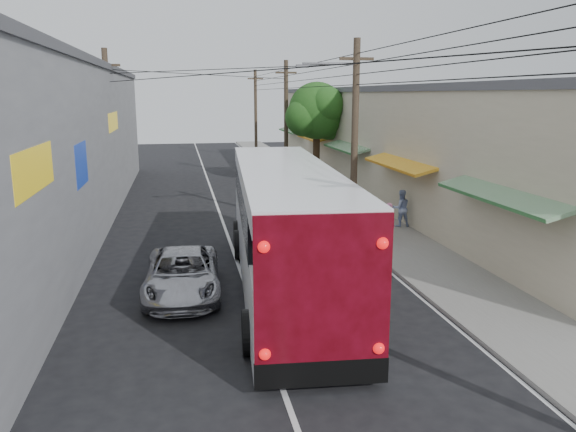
% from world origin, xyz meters
% --- Properties ---
extents(ground, '(120.00, 120.00, 0.00)m').
position_xyz_m(ground, '(0.00, 0.00, 0.00)').
color(ground, black).
rests_on(ground, ground).
extents(sidewalk, '(3.00, 80.00, 0.12)m').
position_xyz_m(sidewalk, '(6.50, 20.00, 0.06)').
color(sidewalk, slate).
rests_on(sidewalk, ground).
extents(building_right, '(7.09, 40.00, 6.25)m').
position_xyz_m(building_right, '(10.99, 22.00, 3.15)').
color(building_right, beige).
rests_on(building_right, ground).
extents(building_left, '(7.20, 36.00, 7.25)m').
position_xyz_m(building_left, '(-8.50, 18.00, 3.65)').
color(building_left, gray).
rests_on(building_left, ground).
extents(utility_poles, '(11.80, 45.28, 8.00)m').
position_xyz_m(utility_poles, '(3.13, 20.33, 4.13)').
color(utility_poles, '#473828').
rests_on(utility_poles, ground).
extents(street_tree, '(4.40, 4.00, 6.60)m').
position_xyz_m(street_tree, '(6.87, 26.02, 4.67)').
color(street_tree, '#3F2B19').
rests_on(street_tree, ground).
extents(coach_bus, '(3.76, 13.10, 3.73)m').
position_xyz_m(coach_bus, '(1.21, 7.18, 1.93)').
color(coach_bus, white).
rests_on(coach_bus, ground).
extents(jeepney, '(2.31, 4.73, 1.29)m').
position_xyz_m(jeepney, '(-1.92, 7.00, 0.65)').
color(jeepney, '#A9A8AF').
rests_on(jeepney, ground).
extents(parked_suv, '(2.05, 4.97, 1.44)m').
position_xyz_m(parked_suv, '(4.60, 15.08, 0.72)').
color(parked_suv, '#97969D').
rests_on(parked_suv, ground).
extents(parked_car_mid, '(1.99, 4.69, 1.58)m').
position_xyz_m(parked_car_mid, '(4.14, 21.15, 0.79)').
color(parked_car_mid, '#25262A').
rests_on(parked_car_mid, ground).
extents(parked_car_far, '(1.92, 4.62, 1.48)m').
position_xyz_m(parked_car_far, '(3.80, 31.40, 0.74)').
color(parked_car_far, black).
rests_on(parked_car_far, ground).
extents(pedestrian_near, '(0.61, 0.46, 1.49)m').
position_xyz_m(pedestrian_near, '(6.24, 11.59, 0.87)').
color(pedestrian_near, pink).
rests_on(pedestrian_near, sidewalk).
extents(pedestrian_far, '(0.84, 0.68, 1.62)m').
position_xyz_m(pedestrian_far, '(7.60, 13.63, 0.93)').
color(pedestrian_far, '#8D9FCD').
rests_on(pedestrian_far, sidewalk).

